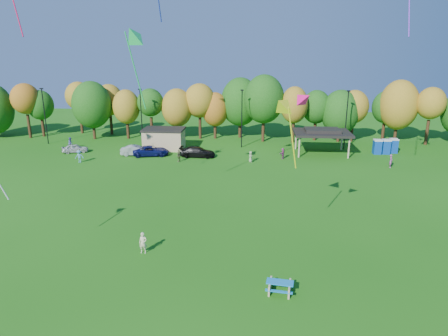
# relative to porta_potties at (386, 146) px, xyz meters

# --- Properties ---
(ground) EXTENTS (160.00, 160.00, 0.00)m
(ground) POSITION_rel_porta_potties_xyz_m (-23.60, -37.76, -1.10)
(ground) COLOR #19600F
(ground) RESTS_ON ground
(tree_line) EXTENTS (93.57, 10.55, 11.15)m
(tree_line) POSITION_rel_porta_potties_xyz_m (-24.62, 7.76, 4.82)
(tree_line) COLOR black
(tree_line) RESTS_ON ground
(lamp_posts) EXTENTS (64.50, 0.25, 9.09)m
(lamp_posts) POSITION_rel_porta_potties_xyz_m (-21.60, 2.24, 3.80)
(lamp_posts) COLOR black
(lamp_posts) RESTS_ON ground
(utility_building) EXTENTS (6.30, 4.30, 3.25)m
(utility_building) POSITION_rel_porta_potties_xyz_m (-33.60, 0.24, 0.54)
(utility_building) COLOR tan
(utility_building) RESTS_ON ground
(pavilion) EXTENTS (8.20, 6.20, 3.77)m
(pavilion) POSITION_rel_porta_potties_xyz_m (-9.60, -0.76, 2.13)
(pavilion) COLOR tan
(pavilion) RESTS_ON ground
(porta_potties) EXTENTS (3.75, 2.00, 2.18)m
(porta_potties) POSITION_rel_porta_potties_xyz_m (0.00, 0.00, 0.00)
(porta_potties) COLOR #0B3B99
(porta_potties) RESTS_ON ground
(picnic_table) EXTENTS (1.90, 1.65, 0.74)m
(picnic_table) POSITION_rel_porta_potties_xyz_m (-17.65, -37.19, -0.67)
(picnic_table) COLOR tan
(picnic_table) RESTS_ON ground
(kite_flyer) EXTENTS (0.61, 0.41, 1.67)m
(kite_flyer) POSITION_rel_porta_potties_xyz_m (-27.76, -32.83, -0.26)
(kite_flyer) COLOR beige
(kite_flyer) RESTS_ON ground
(car_a) EXTENTS (4.08, 2.67, 1.29)m
(car_a) POSITION_rel_porta_potties_xyz_m (-46.54, -3.10, -0.45)
(car_a) COLOR silver
(car_a) RESTS_ON ground
(car_b) EXTENTS (4.65, 2.26, 1.47)m
(car_b) POSITION_rel_porta_potties_xyz_m (-36.86, -4.00, -0.36)
(car_b) COLOR #A2A2A7
(car_b) RESTS_ON ground
(car_c) EXTENTS (5.62, 3.48, 1.45)m
(car_c) POSITION_rel_porta_potties_xyz_m (-34.61, -4.07, -0.37)
(car_c) COLOR #0D1352
(car_c) RESTS_ON ground
(car_d) EXTENTS (5.19, 2.27, 1.49)m
(car_d) POSITION_rel_porta_potties_xyz_m (-27.74, -4.18, -0.35)
(car_d) COLOR black
(car_d) RESTS_ON ground
(far_person_0) EXTENTS (1.23, 0.86, 1.75)m
(far_person_0) POSITION_rel_porta_potties_xyz_m (-43.47, -8.55, -0.22)
(far_person_0) COLOR teal
(far_person_0) RESTS_ON ground
(far_person_1) EXTENTS (0.51, 0.77, 1.55)m
(far_person_1) POSITION_rel_porta_potties_xyz_m (-20.01, -6.45, -0.32)
(far_person_1) COLOR #90A470
(far_person_1) RESTS_ON ground
(far_person_2) EXTENTS (1.07, 1.51, 1.57)m
(far_person_2) POSITION_rel_porta_potties_xyz_m (-15.47, -4.22, -0.31)
(far_person_2) COLOR #9C4175
(far_person_2) RESTS_ON ground
(far_person_3) EXTENTS (0.62, 0.75, 1.77)m
(far_person_3) POSITION_rel_porta_potties_xyz_m (-1.56, -7.57, -0.21)
(far_person_3) COLOR #9E4A8E
(far_person_3) RESTS_ON ground
(far_person_4) EXTENTS (0.78, 1.09, 1.72)m
(far_person_4) POSITION_rel_porta_potties_xyz_m (-29.90, -6.93, -0.24)
(far_person_4) COLOR #686A41
(far_person_4) RESTS_ON ground
(far_person_5) EXTENTS (0.82, 0.97, 1.78)m
(far_person_5) POSITION_rel_porta_potties_xyz_m (-48.33, -0.65, -0.21)
(far_person_5) COLOR #5449A1
(far_person_5) RESTS_ON ground
(kite_10) EXTENTS (2.39, 3.33, 5.62)m
(kite_10) POSITION_rel_porta_potties_xyz_m (-17.55, -30.54, 9.99)
(kite_10) COLOR #F8F71A
(kite_12) EXTENTS (1.63, 1.65, 1.34)m
(kite_12) POSITION_rel_porta_potties_xyz_m (-16.29, -33.33, 10.81)
(kite_12) COLOR #EB0D70
(kite_15) EXTENTS (2.43, 4.63, 7.66)m
(kite_15) POSITION_rel_porta_potties_xyz_m (-30.41, -23.24, 15.07)
(kite_15) COLOR #1BCE5D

